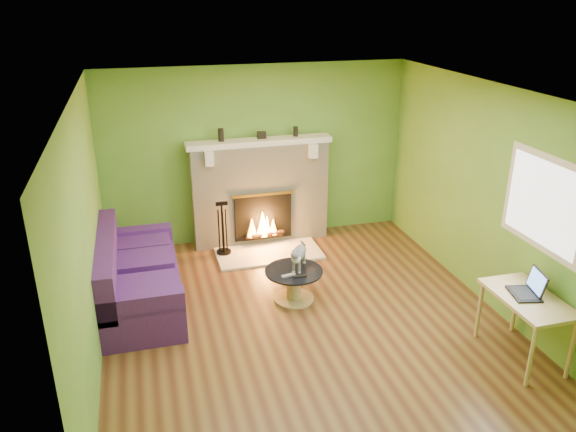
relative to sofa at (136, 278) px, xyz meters
name	(u,v)px	position (x,y,z in m)	size (l,w,h in m)	color
floor	(305,319)	(1.86, -0.88, -0.35)	(5.00, 5.00, 0.00)	#512C17
ceiling	(308,94)	(1.86, -0.88, 2.25)	(5.00, 5.00, 0.00)	white
wall_back	(257,154)	(1.86, 1.62, 0.95)	(5.00, 5.00, 0.00)	#54872C
wall_front	(414,349)	(1.86, -3.38, 0.95)	(5.00, 5.00, 0.00)	#54872C
wall_left	(86,238)	(-0.39, -0.88, 0.95)	(5.00, 5.00, 0.00)	#54872C
wall_right	(489,197)	(4.11, -0.88, 0.95)	(5.00, 5.00, 0.00)	#54872C
window_frame	(544,203)	(4.10, -1.78, 1.20)	(1.20, 1.20, 0.00)	silver
window_pane	(543,203)	(4.09, -1.78, 1.20)	(1.06, 1.06, 0.00)	white
fireplace	(260,192)	(1.86, 1.44, 0.43)	(2.10, 0.46, 1.58)	beige
hearth	(269,253)	(1.86, 0.92, -0.33)	(1.50, 0.75, 0.03)	beige
mantel	(259,142)	(1.86, 1.42, 1.19)	(2.10, 0.28, 0.08)	white
sofa	(136,278)	(0.00, 0.00, 0.00)	(0.90, 1.99, 0.89)	#3B1758
coffee_table	(294,283)	(1.86, -0.40, -0.12)	(0.71, 0.71, 0.40)	tan
desk	(527,304)	(3.81, -2.14, 0.28)	(0.55, 0.96, 0.71)	tan
cat	(299,255)	(1.94, -0.35, 0.22)	(0.20, 0.54, 0.33)	slate
remote_silver	(288,275)	(1.76, -0.52, 0.06)	(0.17, 0.04, 0.02)	#9A9A9D
remote_black	(300,276)	(1.88, -0.58, 0.06)	(0.16, 0.04, 0.02)	black
laptop	(526,284)	(3.79, -2.09, 0.49)	(0.29, 0.34, 0.25)	black
fire_tools	(223,228)	(1.23, 1.07, 0.08)	(0.21, 0.21, 0.79)	black
mantel_vase_left	(221,135)	(1.32, 1.45, 1.32)	(0.08, 0.08, 0.18)	black
mantel_vase_right	(296,132)	(2.40, 1.45, 1.30)	(0.07, 0.07, 0.14)	black
mantel_box	(262,135)	(1.90, 1.45, 1.28)	(0.12, 0.08, 0.10)	black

